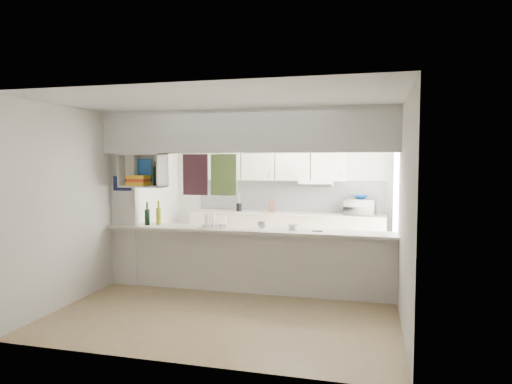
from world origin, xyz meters
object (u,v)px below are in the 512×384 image
(bowl, at_px, (361,197))
(wine_bottles, at_px, (153,216))
(dish_rack, at_px, (212,221))
(microwave, at_px, (360,207))

(bowl, height_order, wine_bottles, wine_bottles)
(dish_rack, relative_size, wine_bottles, 1.27)
(bowl, xyz_separation_m, dish_rack, (-2.07, -2.08, -0.24))
(bowl, height_order, dish_rack, bowl)
(dish_rack, height_order, wine_bottles, wine_bottles)
(microwave, distance_m, wine_bottles, 3.65)
(dish_rack, bearing_deg, bowl, 30.12)
(microwave, bearing_deg, wine_bottles, 45.28)
(microwave, relative_size, wine_bottles, 1.43)
(microwave, distance_m, bowl, 0.18)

